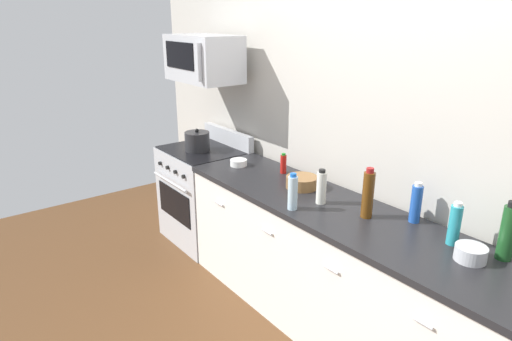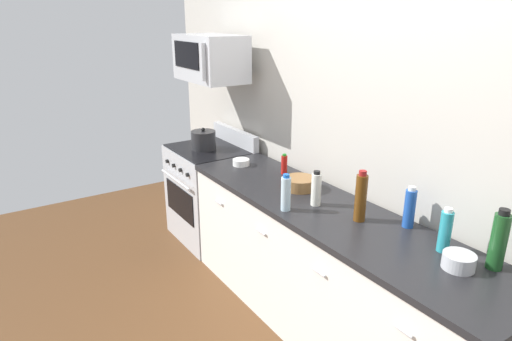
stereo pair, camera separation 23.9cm
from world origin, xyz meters
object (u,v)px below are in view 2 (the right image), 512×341
at_px(range_oven, 211,193).
at_px(bottle_wine_green, 499,241).
at_px(bottle_soda_blue, 410,208).
at_px(microwave, 210,58).
at_px(bowl_steel_prep, 459,261).
at_px(bottle_vinegar_white, 316,189).
at_px(bowl_wooden_salad, 300,183).
at_px(bottle_water_clear, 286,193).
at_px(bottle_wine_amber, 361,197).
at_px(bottle_hot_sauce_red, 284,164).
at_px(bottle_dish_soap, 445,231).
at_px(bowl_white_ceramic, 241,162).
at_px(stockpot, 204,140).

xyz_separation_m(range_oven, bottle_wine_green, (2.65, 0.22, 0.60)).
bearing_deg(bottle_soda_blue, bottle_wine_green, -1.49).
bearing_deg(microwave, bowl_steel_prep, 0.47).
xyz_separation_m(bottle_vinegar_white, bowl_wooden_salad, (-0.28, 0.09, -0.07)).
distance_m(bottle_soda_blue, bottle_water_clear, 0.75).
bearing_deg(range_oven, bottle_water_clear, -8.75).
bearing_deg(bottle_water_clear, bottle_soda_blue, 38.30).
height_order(bottle_water_clear, bowl_wooden_salad, bottle_water_clear).
relative_size(microwave, bottle_soda_blue, 2.92).
bearing_deg(bottle_wine_amber, bottle_water_clear, -142.15).
height_order(bottle_hot_sauce_red, bottle_soda_blue, bottle_soda_blue).
bearing_deg(range_oven, bottle_wine_green, 4.70).
bearing_deg(bottle_dish_soap, bowl_white_ceramic, -174.92).
bearing_deg(bowl_white_ceramic, bottle_water_clear, -13.65).
relative_size(bottle_hot_sauce_red, bottle_wine_green, 0.51).
height_order(bottle_wine_amber, bottle_vinegar_white, bottle_wine_amber).
bearing_deg(bowl_steel_prep, bottle_hot_sauce_red, 176.15).
height_order(microwave, bowl_wooden_salad, microwave).
height_order(bottle_soda_blue, bottle_vinegar_white, bottle_soda_blue).
height_order(bottle_hot_sauce_red, bottle_wine_green, bottle_wine_green).
distance_m(microwave, stockpot, 0.75).
relative_size(bowl_wooden_salad, stockpot, 1.02).
bearing_deg(bottle_hot_sauce_red, bottle_water_clear, -35.81).
height_order(range_oven, bowl_wooden_salad, range_oven).
bearing_deg(bottle_wine_green, bottle_wine_amber, -167.73).
xyz_separation_m(range_oven, bottle_soda_blue, (2.11, 0.23, 0.57)).
relative_size(bowl_white_ceramic, bowl_wooden_salad, 0.60).
height_order(bottle_water_clear, bowl_steel_prep, bottle_water_clear).
height_order(range_oven, bowl_white_ceramic, range_oven).
bearing_deg(bottle_vinegar_white, microwave, 177.70).
relative_size(bottle_dish_soap, bowl_steel_prep, 1.55).
distance_m(range_oven, bottle_soda_blue, 2.20).
xyz_separation_m(microwave, bowl_steel_prep, (2.55, 0.02, -0.79)).
distance_m(bottle_water_clear, stockpot, 1.53).
bearing_deg(bowl_wooden_salad, bottle_water_clear, -51.93).
height_order(bowl_wooden_salad, stockpot, stockpot).
height_order(range_oven, microwave, microwave).
height_order(bottle_vinegar_white, bowl_white_ceramic, bottle_vinegar_white).
xyz_separation_m(bottle_hot_sauce_red, bowl_steel_prep, (1.60, -0.11, -0.04)).
bearing_deg(bowl_steel_prep, bottle_wine_green, 57.81).
relative_size(bottle_wine_amber, bowl_wooden_salad, 1.39).
distance_m(range_oven, bottle_vinegar_white, 1.66).
relative_size(bottle_vinegar_white, bowl_steel_prep, 1.49).
relative_size(bottle_hot_sauce_red, stockpot, 0.71).
distance_m(bottle_wine_amber, bottle_water_clear, 0.47).
height_order(microwave, bottle_dish_soap, microwave).
xyz_separation_m(bottle_dish_soap, stockpot, (-2.40, -0.21, -0.03)).
relative_size(microwave, bottle_water_clear, 3.03).
xyz_separation_m(bottle_dish_soap, bottle_vinegar_white, (-0.84, -0.17, -0.01)).
bearing_deg(bottle_wine_green, range_oven, -175.30).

